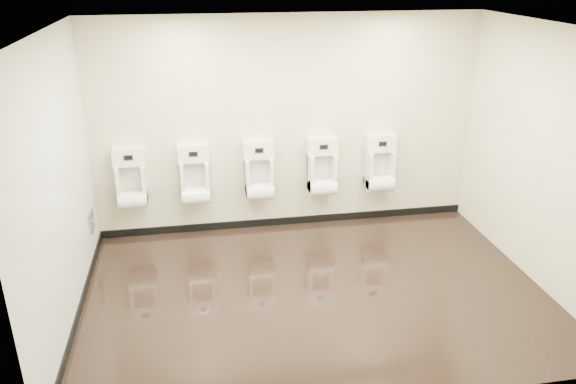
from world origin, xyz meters
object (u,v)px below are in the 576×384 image
(urinal_0, at_px, (132,182))
(urinal_3, at_px, (322,170))
(urinal_1, at_px, (195,178))
(urinal_2, at_px, (259,174))
(access_panel, at_px, (91,221))
(urinal_4, at_px, (380,167))

(urinal_0, bearing_deg, urinal_3, 0.00)
(urinal_0, relative_size, urinal_1, 1.00)
(urinal_2, relative_size, urinal_3, 1.00)
(access_panel, bearing_deg, urinal_2, 11.33)
(urinal_0, height_order, urinal_3, same)
(urinal_0, height_order, urinal_2, same)
(urinal_0, height_order, urinal_1, same)
(urinal_3, bearing_deg, access_panel, -171.88)
(access_panel, distance_m, urinal_1, 1.35)
(access_panel, height_order, urinal_4, urinal_4)
(urinal_2, height_order, urinal_3, same)
(urinal_1, bearing_deg, urinal_4, 0.00)
(urinal_1, xyz_separation_m, urinal_4, (2.46, 0.00, 0.00))
(urinal_2, height_order, urinal_4, same)
(access_panel, height_order, urinal_2, urinal_2)
(urinal_0, distance_m, urinal_2, 1.61)
(urinal_0, relative_size, urinal_4, 1.00)
(urinal_3, bearing_deg, urinal_1, 180.00)
(urinal_1, bearing_deg, access_panel, -161.61)
(access_panel, height_order, urinal_0, urinal_0)
(urinal_2, bearing_deg, access_panel, -168.67)
(access_panel, distance_m, urinal_2, 2.14)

